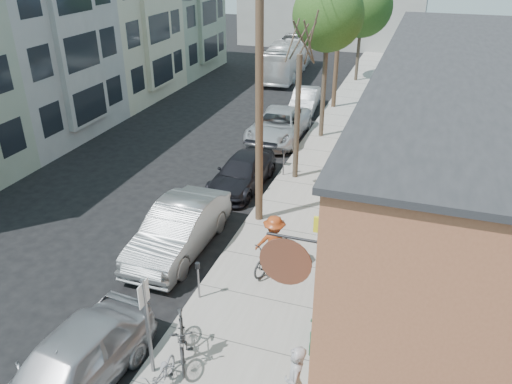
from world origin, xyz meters
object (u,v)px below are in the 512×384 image
(tree_bare, at_px, (297,119))
(cyclist, at_px, (274,243))
(parked_bike_b, at_px, (161,378))
(car_2, at_px, (242,172))
(patio_chair_a, at_px, (322,319))
(patio_chair_b, at_px, (319,339))
(sign_post, at_px, (147,318))
(car_0, at_px, (69,367))
(car_4, at_px, (305,100))
(tree_leafy_mid, at_px, (328,16))
(patron_grey, at_px, (295,382))
(car_3, at_px, (279,125))
(parking_meter_far, at_px, (284,158))
(car_1, at_px, (179,229))
(bus, at_px, (287,58))
(parked_bike_a, at_px, (182,338))
(utility_pole_near, at_px, (258,83))
(tree_leafy_far, at_px, (362,7))
(parking_meter_near, at_px, (198,275))

(tree_bare, height_order, cyclist, tree_bare)
(parked_bike_b, xyz_separation_m, car_2, (-2.07, 11.22, 0.10))
(patio_chair_a, height_order, patio_chair_b, same)
(sign_post, height_order, patio_chair_a, sign_post)
(car_0, xyz_separation_m, car_4, (0.00, 23.36, -0.13))
(tree_bare, xyz_separation_m, tree_leafy_mid, (0.00, 5.57, 3.51))
(tree_leafy_mid, height_order, car_4, tree_leafy_mid)
(patron_grey, height_order, car_2, patron_grey)
(patron_grey, bearing_deg, tree_bare, -178.12)
(patio_chair_a, distance_m, car_3, 15.12)
(parking_meter_far, height_order, tree_bare, tree_bare)
(tree_bare, distance_m, parked_bike_b, 12.87)
(tree_leafy_mid, xyz_separation_m, car_3, (-2.15, -0.89, -5.59))
(patio_chair_a, bearing_deg, car_0, -132.80)
(patio_chair_b, xyz_separation_m, car_1, (-5.63, 3.37, 0.27))
(bus, bearing_deg, parked_bike_a, -82.98)
(parked_bike_a, bearing_deg, parked_bike_b, -115.60)
(utility_pole_near, bearing_deg, parking_meter_far, 91.95)
(patio_chair_a, bearing_deg, cyclist, 142.07)
(parked_bike_a, height_order, parked_bike_b, parked_bike_a)
(sign_post, distance_m, tree_leafy_far, 30.67)
(tree_leafy_mid, height_order, car_2, tree_leafy_mid)
(tree_leafy_far, height_order, car_1, tree_leafy_far)
(utility_pole_near, xyz_separation_m, parked_bike_b, (0.48, -8.54, -4.83))
(tree_leafy_mid, height_order, cyclist, tree_leafy_mid)
(parking_meter_far, bearing_deg, parked_bike_b, -87.21)
(car_3, bearing_deg, patio_chair_a, -69.80)
(parking_meter_near, height_order, tree_leafy_far, tree_leafy_far)
(tree_bare, bearing_deg, car_3, 114.66)
(parked_bike_b, bearing_deg, sign_post, 131.07)
(patio_chair_a, xyz_separation_m, bus, (-8.74, 28.08, 0.75))
(parked_bike_b, xyz_separation_m, bus, (-5.60, 31.29, 0.77))
(parking_meter_far, bearing_deg, cyclist, -76.61)
(parked_bike_b, height_order, car_2, car_2)
(car_1, xyz_separation_m, car_4, (0.34, 16.97, -0.16))
(tree_leafy_mid, height_order, patron_grey, tree_leafy_mid)
(patio_chair_b, bearing_deg, tree_bare, 95.61)
(patio_chair_a, bearing_deg, parking_meter_near, -172.86)
(parking_meter_near, bearing_deg, bus, 100.16)
(cyclist, bearing_deg, car_2, -67.58)
(parked_bike_a, bearing_deg, patio_chair_b, -6.46)
(tree_leafy_far, xyz_separation_m, patio_chair_a, (3.20, -27.73, -4.83))
(tree_bare, relative_size, tree_leafy_mid, 0.68)
(patio_chair_a, bearing_deg, bus, 118.35)
(parking_meter_far, bearing_deg, car_0, -96.25)
(sign_post, distance_m, parking_meter_near, 3.10)
(car_3, bearing_deg, parked_bike_a, -82.85)
(tree_leafy_far, relative_size, patron_grey, 3.88)
(patron_grey, bearing_deg, utility_pole_near, -168.85)
(parking_meter_far, distance_m, tree_bare, 1.96)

